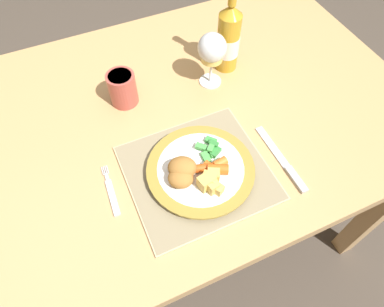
{
  "coord_description": "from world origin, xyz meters",
  "views": [
    {
      "loc": [
        -0.19,
        -0.55,
        1.41
      ],
      "look_at": [
        -0.01,
        -0.16,
        0.78
      ],
      "focal_mm": 32.0,
      "sensor_mm": 36.0,
      "label": 1
    }
  ],
  "objects_px": {
    "dinner_plate": "(201,170)",
    "drinking_cup": "(122,88)",
    "fork": "(112,194)",
    "bottle": "(228,38)",
    "wine_glass": "(212,50)",
    "table_knife": "(285,164)",
    "dining_table": "(173,136)"
  },
  "relations": [
    {
      "from": "table_knife",
      "to": "wine_glass",
      "type": "xyz_separation_m",
      "value": [
        -0.04,
        0.32,
        0.1
      ]
    },
    {
      "from": "dining_table",
      "to": "bottle",
      "type": "distance_m",
      "value": 0.3
    },
    {
      "from": "dining_table",
      "to": "dinner_plate",
      "type": "distance_m",
      "value": 0.23
    },
    {
      "from": "table_knife",
      "to": "bottle",
      "type": "distance_m",
      "value": 0.37
    },
    {
      "from": "table_knife",
      "to": "drinking_cup",
      "type": "height_order",
      "value": "drinking_cup"
    },
    {
      "from": "dining_table",
      "to": "table_knife",
      "type": "relative_size",
      "value": 6.44
    },
    {
      "from": "table_knife",
      "to": "dinner_plate",
      "type": "bearing_deg",
      "value": 163.16
    },
    {
      "from": "table_knife",
      "to": "dining_table",
      "type": "bearing_deg",
      "value": 125.5
    },
    {
      "from": "dining_table",
      "to": "bottle",
      "type": "xyz_separation_m",
      "value": [
        0.21,
        0.1,
        0.19
      ]
    },
    {
      "from": "dinner_plate",
      "to": "table_knife",
      "type": "bearing_deg",
      "value": -16.84
    },
    {
      "from": "fork",
      "to": "bottle",
      "type": "bearing_deg",
      "value": 32.43
    },
    {
      "from": "fork",
      "to": "table_knife",
      "type": "bearing_deg",
      "value": -13.03
    },
    {
      "from": "fork",
      "to": "drinking_cup",
      "type": "bearing_deg",
      "value": 65.99
    },
    {
      "from": "table_knife",
      "to": "bottle",
      "type": "height_order",
      "value": "bottle"
    },
    {
      "from": "wine_glass",
      "to": "dining_table",
      "type": "bearing_deg",
      "value": -156.33
    },
    {
      "from": "dinner_plate",
      "to": "drinking_cup",
      "type": "relative_size",
      "value": 2.73
    },
    {
      "from": "dinner_plate",
      "to": "bottle",
      "type": "bearing_deg",
      "value": 53.72
    },
    {
      "from": "fork",
      "to": "wine_glass",
      "type": "relative_size",
      "value": 0.85
    },
    {
      "from": "dining_table",
      "to": "wine_glass",
      "type": "bearing_deg",
      "value": 23.67
    },
    {
      "from": "fork",
      "to": "drinking_cup",
      "type": "xyz_separation_m",
      "value": [
        0.11,
        0.25,
        0.04
      ]
    },
    {
      "from": "wine_glass",
      "to": "bottle",
      "type": "xyz_separation_m",
      "value": [
        0.07,
        0.04,
        -0.01
      ]
    },
    {
      "from": "dinner_plate",
      "to": "table_knife",
      "type": "distance_m",
      "value": 0.2
    },
    {
      "from": "table_knife",
      "to": "drinking_cup",
      "type": "relative_size",
      "value": 2.24
    },
    {
      "from": "dining_table",
      "to": "wine_glass",
      "type": "xyz_separation_m",
      "value": [
        0.14,
        0.06,
        0.2
      ]
    },
    {
      "from": "wine_glass",
      "to": "fork",
      "type": "bearing_deg",
      "value": -147.13
    },
    {
      "from": "dining_table",
      "to": "drinking_cup",
      "type": "xyz_separation_m",
      "value": [
        -0.09,
        0.09,
        0.14
      ]
    },
    {
      "from": "bottle",
      "to": "wine_glass",
      "type": "bearing_deg",
      "value": -149.91
    },
    {
      "from": "dining_table",
      "to": "bottle",
      "type": "height_order",
      "value": "bottle"
    },
    {
      "from": "wine_glass",
      "to": "bottle",
      "type": "relative_size",
      "value": 0.59
    },
    {
      "from": "table_knife",
      "to": "drinking_cup",
      "type": "distance_m",
      "value": 0.44
    },
    {
      "from": "dining_table",
      "to": "wine_glass",
      "type": "relative_size",
      "value": 8.39
    },
    {
      "from": "bottle",
      "to": "drinking_cup",
      "type": "xyz_separation_m",
      "value": [
        -0.31,
        -0.01,
        -0.05
      ]
    }
  ]
}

